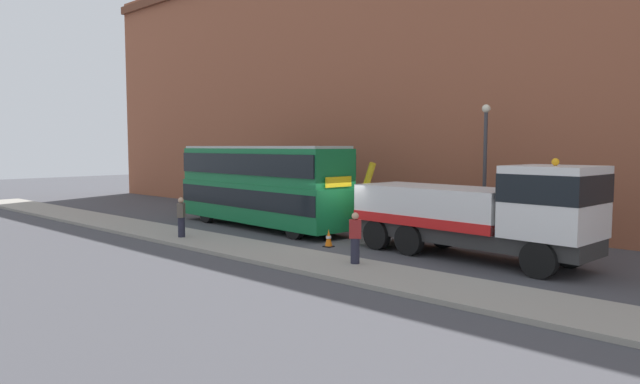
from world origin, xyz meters
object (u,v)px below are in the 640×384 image
(traffic_cone_near_bus, at_px, (329,238))
(double_decker_bus, at_px, (261,183))
(street_lamp, at_px, (485,160))
(recovery_tow_truck, at_px, (478,211))
(pedestrian_onlooker, at_px, (181,218))
(pedestrian_bystander, at_px, (355,239))

(traffic_cone_near_bus, bearing_deg, double_decker_bus, 164.17)
(street_lamp, bearing_deg, recovery_tow_truck, -66.03)
(recovery_tow_truck, distance_m, double_decker_bus, 11.73)
(recovery_tow_truck, distance_m, street_lamp, 4.89)
(pedestrian_onlooker, bearing_deg, pedestrian_bystander, -35.28)
(double_decker_bus, xyz_separation_m, pedestrian_bystander, (9.37, -4.04, -1.25))
(double_decker_bus, bearing_deg, recovery_tow_truck, 4.20)
(double_decker_bus, distance_m, pedestrian_bystander, 10.28)
(pedestrian_onlooker, height_order, street_lamp, street_lamp)
(double_decker_bus, height_order, traffic_cone_near_bus, double_decker_bus)
(traffic_cone_near_bus, bearing_deg, street_lamp, 57.58)
(recovery_tow_truck, height_order, double_decker_bus, double_decker_bus)
(recovery_tow_truck, bearing_deg, street_lamp, 118.35)
(traffic_cone_near_bus, bearing_deg, pedestrian_onlooker, -150.91)
(recovery_tow_truck, bearing_deg, double_decker_bus, -175.80)
(pedestrian_onlooker, bearing_deg, traffic_cone_near_bus, -11.70)
(double_decker_bus, bearing_deg, pedestrian_onlooker, -80.45)
(double_decker_bus, height_order, pedestrian_bystander, double_decker_bus)
(double_decker_bus, height_order, pedestrian_onlooker, double_decker_bus)
(pedestrian_onlooker, xyz_separation_m, street_lamp, (9.42, 9.05, 2.49))
(double_decker_bus, relative_size, pedestrian_onlooker, 6.53)
(recovery_tow_truck, height_order, traffic_cone_near_bus, recovery_tow_truck)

